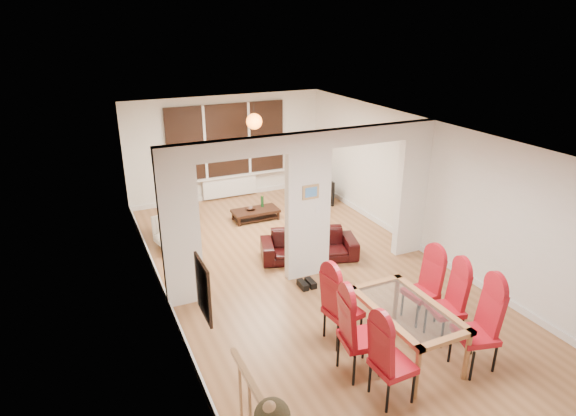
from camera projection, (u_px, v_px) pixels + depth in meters
floor at (307, 274)px, 8.69m from camera, size 5.00×9.00×0.01m
room_walls at (308, 207)px, 8.22m from camera, size 5.00×9.00×2.60m
divider_wall at (308, 207)px, 8.22m from camera, size 5.00×0.18×2.60m
bay_window_blinds at (227, 140)px, 11.91m from camera, size 3.00×0.08×1.80m
radiator at (230, 187)px, 12.31m from camera, size 1.40×0.08×0.50m
pendant_light at (254, 121)px, 10.82m from camera, size 0.36×0.36×0.36m
stair_newel at (252, 411)px, 4.91m from camera, size 0.40×1.20×1.10m
wall_poster at (203, 289)px, 5.12m from camera, size 0.04×0.52×0.67m
pillar_photo at (311, 192)px, 8.03m from camera, size 0.30×0.03×0.25m
dining_table at (405, 331)px, 6.49m from camera, size 0.88×1.57×0.73m
dining_chair_la at (393, 359)px, 5.65m from camera, size 0.46×0.46×1.12m
dining_chair_lb at (360, 333)px, 6.07m from camera, size 0.54×0.54×1.18m
dining_chair_lc at (343, 306)px, 6.69m from camera, size 0.51×0.51×1.13m
dining_chair_ra at (476, 329)px, 6.15m from camera, size 0.57×0.57×1.18m
dining_chair_rb at (446, 305)px, 6.76m from camera, size 0.51×0.51×1.09m
dining_chair_rc at (421, 288)px, 7.18m from camera, size 0.46×0.46×1.07m
sofa at (309, 245)px, 9.20m from camera, size 1.95×1.20×0.53m
armchair at (175, 232)px, 9.64m from camera, size 0.81×0.83×0.64m
person at (174, 198)px, 9.98m from camera, size 0.70×0.57×1.67m
television at (318, 189)px, 12.11m from camera, size 1.08×0.21×0.62m
coffee_table at (256, 215)px, 11.02m from camera, size 1.09×0.60×0.24m
bottle at (262, 201)px, 11.11m from camera, size 0.07×0.07×0.27m
bowl at (251, 209)px, 10.96m from camera, size 0.21×0.21×0.05m
shoes at (307, 284)px, 8.25m from camera, size 0.26×0.28×0.11m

